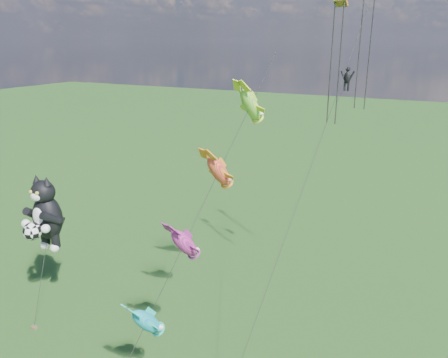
% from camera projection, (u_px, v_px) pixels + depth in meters
% --- Properties ---
extents(ground, '(300.00, 300.00, 0.00)m').
position_uv_depth(ground, '(31.00, 338.00, 30.70)').
color(ground, '#10360D').
extents(cat_kite_rig, '(2.69, 4.27, 10.78)m').
position_uv_depth(cat_kite_rig, '(45.00, 214.00, 31.88)').
color(cat_kite_rig, brown).
rests_on(cat_kite_rig, ground).
extents(fish_windsock_rig, '(4.02, 15.53, 19.27)m').
position_uv_depth(fish_windsock_rig, '(202.00, 207.00, 25.10)').
color(fish_windsock_rig, brown).
rests_on(fish_windsock_rig, ground).
extents(parafoil_rig, '(3.66, 17.35, 23.68)m').
position_uv_depth(parafoil_rig, '(346.00, 69.00, 28.75)').
color(parafoil_rig, brown).
rests_on(parafoil_rig, ground).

